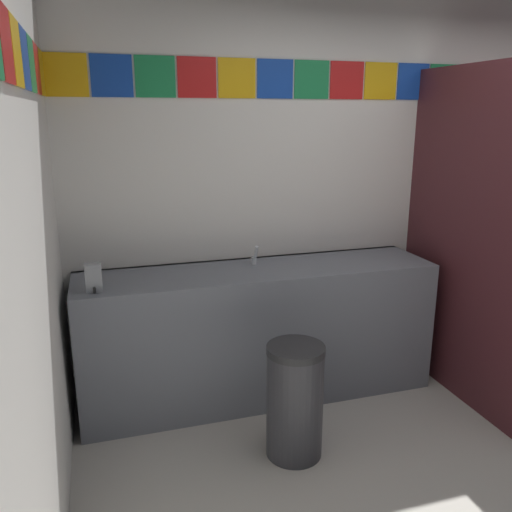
% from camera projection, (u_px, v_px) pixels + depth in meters
% --- Properties ---
extents(wall_back, '(4.32, 0.09, 2.75)m').
position_uv_depth(wall_back, '(371.00, 180.00, 3.80)').
color(wall_back, white).
rests_on(wall_back, ground_plane).
extents(wall_side, '(0.09, 3.35, 2.75)m').
position_uv_depth(wall_side, '(5.00, 272.00, 1.59)').
color(wall_side, white).
rests_on(wall_side, ground_plane).
extents(vanity_counter, '(2.31, 0.56, 0.88)m').
position_uv_depth(vanity_counter, '(259.00, 331.00, 3.48)').
color(vanity_counter, slate).
rests_on(vanity_counter, ground_plane).
extents(faucet_center, '(0.04, 0.10, 0.14)m').
position_uv_depth(faucet_center, '(255.00, 257.00, 3.43)').
color(faucet_center, silver).
rests_on(faucet_center, vanity_counter).
extents(soap_dispenser, '(0.09, 0.09, 0.16)m').
position_uv_depth(soap_dispenser, '(94.00, 278.00, 2.91)').
color(soap_dispenser, gray).
rests_on(soap_dispenser, vanity_counter).
extents(trash_bin, '(0.32, 0.32, 0.65)m').
position_uv_depth(trash_bin, '(295.00, 401.00, 2.87)').
color(trash_bin, '#333338').
rests_on(trash_bin, ground_plane).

